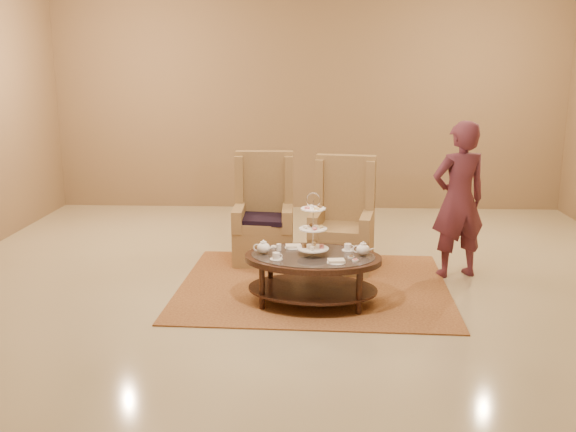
{
  "coord_description": "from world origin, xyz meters",
  "views": [
    {
      "loc": [
        0.15,
        -6.17,
        2.27
      ],
      "look_at": [
        -0.14,
        0.2,
        0.75
      ],
      "focal_mm": 40.0,
      "sensor_mm": 36.0,
      "label": 1
    }
  ],
  "objects_px": {
    "tea_table": "(313,264)",
    "armchair_right": "(343,230)",
    "armchair_left": "(264,224)",
    "person": "(459,200)"
  },
  "relations": [
    {
      "from": "armchair_left",
      "to": "armchair_right",
      "type": "height_order",
      "value": "armchair_left"
    },
    {
      "from": "tea_table",
      "to": "armchair_right",
      "type": "height_order",
      "value": "armchair_right"
    },
    {
      "from": "tea_table",
      "to": "armchair_left",
      "type": "relative_size",
      "value": 1.1
    },
    {
      "from": "tea_table",
      "to": "person",
      "type": "xyz_separation_m",
      "value": [
        1.55,
        0.92,
        0.45
      ]
    },
    {
      "from": "tea_table",
      "to": "person",
      "type": "height_order",
      "value": "person"
    },
    {
      "from": "tea_table",
      "to": "armchair_left",
      "type": "height_order",
      "value": "armchair_left"
    },
    {
      "from": "armchair_right",
      "to": "armchair_left",
      "type": "bearing_deg",
      "value": 174.82
    },
    {
      "from": "armchair_right",
      "to": "person",
      "type": "xyz_separation_m",
      "value": [
        1.22,
        -0.29,
        0.43
      ]
    },
    {
      "from": "person",
      "to": "tea_table",
      "type": "bearing_deg",
      "value": 13.93
    },
    {
      "from": "tea_table",
      "to": "armchair_right",
      "type": "bearing_deg",
      "value": 79.97
    }
  ]
}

